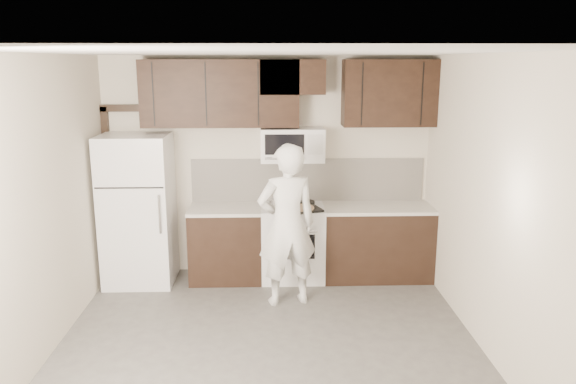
{
  "coord_description": "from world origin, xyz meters",
  "views": [
    {
      "loc": [
        0.03,
        -4.63,
        2.63
      ],
      "look_at": [
        0.21,
        0.9,
        1.34
      ],
      "focal_mm": 35.0,
      "sensor_mm": 36.0,
      "label": 1
    }
  ],
  "objects_px": {
    "stove": "(293,242)",
    "microwave": "(292,145)",
    "person": "(287,225)",
    "refrigerator": "(138,210)"
  },
  "relations": [
    {
      "from": "stove",
      "to": "microwave",
      "type": "height_order",
      "value": "microwave"
    },
    {
      "from": "stove",
      "to": "refrigerator",
      "type": "xyz_separation_m",
      "value": [
        -1.85,
        -0.05,
        0.44
      ]
    },
    {
      "from": "microwave",
      "to": "person",
      "type": "xyz_separation_m",
      "value": [
        -0.09,
        -0.86,
        -0.75
      ]
    },
    {
      "from": "stove",
      "to": "microwave",
      "type": "bearing_deg",
      "value": 90.1
    },
    {
      "from": "stove",
      "to": "microwave",
      "type": "relative_size",
      "value": 1.24
    },
    {
      "from": "refrigerator",
      "to": "microwave",
      "type": "bearing_deg",
      "value": 5.15
    },
    {
      "from": "stove",
      "to": "microwave",
      "type": "distance_m",
      "value": 1.2
    },
    {
      "from": "refrigerator",
      "to": "stove",
      "type": "bearing_deg",
      "value": 1.51
    },
    {
      "from": "refrigerator",
      "to": "person",
      "type": "xyz_separation_m",
      "value": [
        1.76,
        -0.69,
        -0.0
      ]
    },
    {
      "from": "person",
      "to": "refrigerator",
      "type": "bearing_deg",
      "value": -35.32
    }
  ]
}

